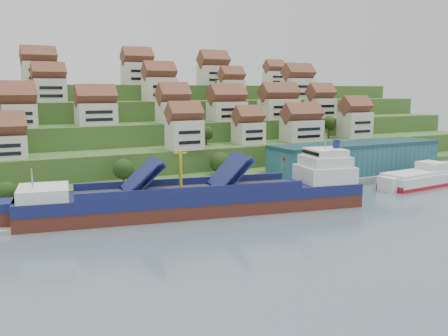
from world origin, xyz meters
TOP-DOWN VIEW (x-y plane):
  - ground at (0.00, 0.00)m, footprint 300.00×300.00m
  - quay at (20.00, 15.00)m, footprint 180.00×14.00m
  - hillside at (0.00, 103.55)m, footprint 260.00×128.00m
  - hillside_village at (2.03, 60.98)m, footprint 155.64×63.55m
  - hillside_trees at (-8.78, 46.82)m, footprint 136.22×62.63m
  - warehouse at (52.00, 17.00)m, footprint 60.00×15.00m
  - flagpole at (18.11, 10.00)m, footprint 1.28×0.16m
  - cargo_ship at (-10.40, 0.05)m, footprint 82.59×27.83m
  - second_ship at (61.16, -1.19)m, footprint 27.14×11.91m

SIDE VIEW (x-z plane):
  - ground at x=0.00m, z-range 0.00..0.00m
  - quay at x=20.00m, z-range 0.00..2.20m
  - second_ship at x=61.16m, z-range -1.52..6.15m
  - cargo_ship at x=-10.40m, z-range -5.65..12.50m
  - flagpole at x=18.11m, z-range 2.88..10.88m
  - warehouse at x=52.00m, z-range 2.20..12.20m
  - hillside at x=0.00m, z-range -4.84..26.16m
  - hillside_trees at x=-8.78m, z-range 2.01..33.42m
  - hillside_village at x=2.03m, z-range 10.17..38.93m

